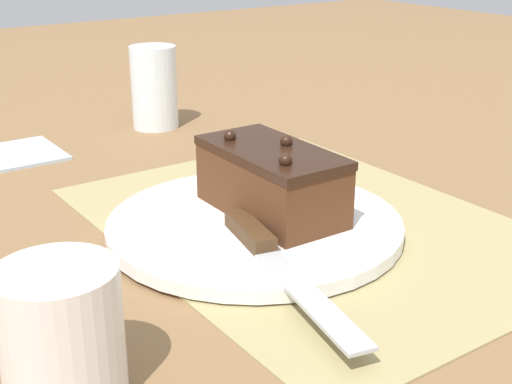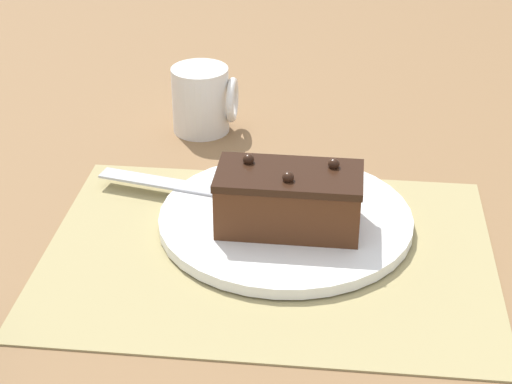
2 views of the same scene
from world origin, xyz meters
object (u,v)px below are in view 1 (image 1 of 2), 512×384
(cake_plate, at_px, (255,225))
(chocolate_cake, at_px, (271,180))
(drinking_glass, at_px, (154,87))
(serving_knife, at_px, (268,251))
(coffee_mug, at_px, (60,332))

(cake_plate, relative_size, chocolate_cake, 1.81)
(drinking_glass, bearing_deg, serving_knife, 163.66)
(cake_plate, height_order, chocolate_cake, chocolate_cake)
(serving_knife, bearing_deg, drinking_glass, -94.16)
(cake_plate, bearing_deg, drinking_glass, -14.17)
(serving_knife, relative_size, drinking_glass, 1.99)
(cake_plate, bearing_deg, serving_knife, 152.89)
(chocolate_cake, height_order, serving_knife, chocolate_cake)
(cake_plate, xyz_separation_m, chocolate_cake, (0.00, -0.02, 0.04))
(cake_plate, bearing_deg, chocolate_cake, -78.39)
(serving_knife, xyz_separation_m, drinking_glass, (0.45, -0.13, 0.04))
(serving_knife, height_order, coffee_mug, coffee_mug)
(serving_knife, relative_size, coffee_mug, 2.59)
(chocolate_cake, height_order, coffee_mug, chocolate_cake)
(serving_knife, xyz_separation_m, coffee_mug, (-0.06, 0.19, 0.02))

